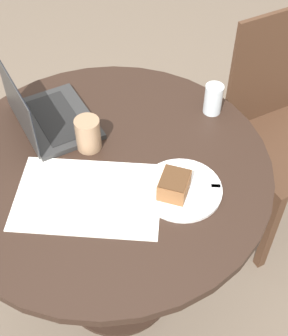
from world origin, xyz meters
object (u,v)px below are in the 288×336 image
chair (280,129)px  laptop (47,116)px  plate (182,189)px  coffee_glass (88,134)px

chair → laptop: 0.95m
chair → plate: 0.74m
coffee_glass → laptop: size_ratio=0.29×
coffee_glass → laptop: (-0.17, 0.04, -0.02)m
coffee_glass → laptop: 0.18m
chair → coffee_glass: bearing=-1.6°
chair → laptop: chair is taller
chair → plate: chair is taller
coffee_glass → laptop: bearing=166.1°
chair → coffee_glass: (-0.54, -0.59, 0.31)m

